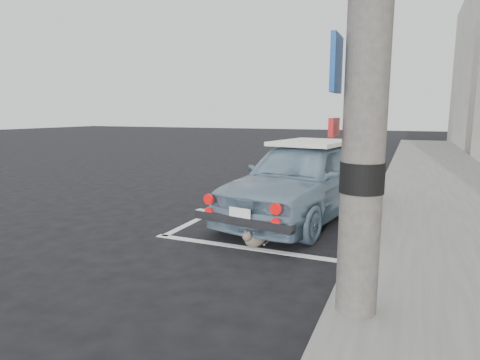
# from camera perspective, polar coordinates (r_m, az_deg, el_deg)

# --- Properties ---
(ground) EXTENTS (80.00, 80.00, 0.00)m
(ground) POSITION_cam_1_polar(r_m,az_deg,el_deg) (6.12, -1.04, -7.74)
(ground) COLOR black
(ground) RESTS_ON ground
(sidewalk) EXTENTS (2.80, 40.00, 0.15)m
(sidewalk) POSITION_cam_1_polar(r_m,az_deg,el_deg) (7.58, 28.64, -4.95)
(sidewalk) COLOR slate
(sidewalk) RESTS_ON ground
(pline_rear) EXTENTS (3.00, 0.12, 0.01)m
(pline_rear) POSITION_cam_1_polar(r_m,az_deg,el_deg) (5.50, 1.62, -9.72)
(pline_rear) COLOR silver
(pline_rear) RESTS_ON ground
(pline_front) EXTENTS (3.00, 0.12, 0.01)m
(pline_front) POSITION_cam_1_polar(r_m,az_deg,el_deg) (12.12, 13.86, 0.63)
(pline_front) COLOR silver
(pline_front) RESTS_ON ground
(pline_side) EXTENTS (0.12, 7.00, 0.01)m
(pline_side) POSITION_cam_1_polar(r_m,az_deg,el_deg) (9.14, 1.51, -1.93)
(pline_side) COLOR silver
(pline_side) RESTS_ON ground
(retro_coupe) EXTENTS (2.27, 4.23, 1.37)m
(retro_coupe) POSITION_cam_1_polar(r_m,az_deg,el_deg) (7.05, 8.84, 0.21)
(retro_coupe) COLOR #728EA5
(retro_coupe) RESTS_ON ground
(cat) EXTENTS (0.35, 0.46, 0.27)m
(cat) POSITION_cam_1_polar(r_m,az_deg,el_deg) (5.54, 2.07, -8.28)
(cat) COLOR brown
(cat) RESTS_ON ground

